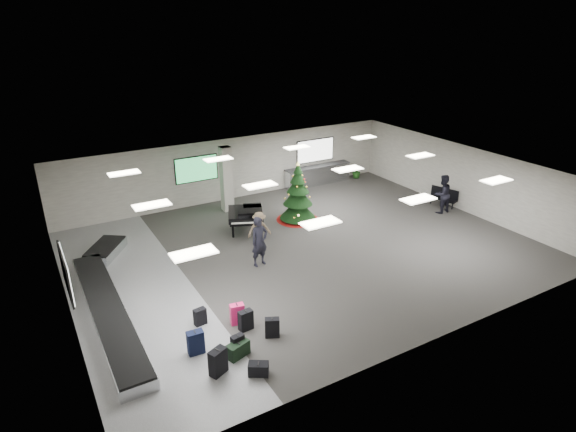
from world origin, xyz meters
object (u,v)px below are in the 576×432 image
traveler_bench (442,194)px  potted_plant_right (356,171)px  christmas_tree (298,200)px  baggage_carousel (107,297)px  potted_plant_left (298,188)px  service_counter (318,175)px  traveler_b (259,230)px  grand_piano (246,215)px  bench (444,196)px  pink_suitcase (237,314)px  traveler_a (259,241)px

traveler_bench → potted_plant_right: traveler_bench is taller
christmas_tree → potted_plant_right: christmas_tree is taller
baggage_carousel → christmas_tree: bearing=17.5°
baggage_carousel → christmas_tree: 9.67m
potted_plant_left → potted_plant_right: size_ratio=0.97×
service_counter → traveler_bench: size_ratio=2.12×
baggage_carousel → service_counter: 14.50m
christmas_tree → traveler_b: size_ratio=1.86×
baggage_carousel → service_counter: (12.84, 6.73, 0.33)m
service_counter → potted_plant_right: 2.60m
baggage_carousel → potted_plant_right: (15.43, 6.52, 0.21)m
grand_piano → bench: bearing=10.8°
grand_piano → potted_plant_right: (8.90, 3.57, -0.35)m
service_counter → grand_piano: bearing=-149.1°
baggage_carousel → bench: size_ratio=6.34×
baggage_carousel → potted_plant_left: size_ratio=11.76×
grand_piano → potted_plant_left: size_ratio=2.81×
bench → traveler_b: (-10.09, 0.54, 0.25)m
service_counter → pink_suitcase: size_ratio=5.82×
traveler_a → pink_suitcase: bearing=-136.5°
bench → grand_piano: bearing=150.9°
traveler_b → potted_plant_right: (9.08, 5.26, -0.34)m
baggage_carousel → pink_suitcase: 4.61m
traveler_a → potted_plant_left: 7.95m
baggage_carousel → traveler_bench: size_ratio=5.08×
potted_plant_left → potted_plant_right: bearing=9.9°
christmas_tree → potted_plant_right: (6.24, 3.62, -0.55)m
pink_suitcase → traveler_bench: 12.87m
christmas_tree → traveler_a: size_ratio=1.45×
service_counter → christmas_tree: 5.31m
pink_suitcase → christmas_tree: size_ratio=0.24×
christmas_tree → baggage_carousel: bearing=-162.5°
bench → baggage_carousel: bearing=166.1°
baggage_carousel → potted_plant_left: potted_plant_left is taller
service_counter → potted_plant_left: 2.14m
bench → potted_plant_right: (-1.01, 5.80, -0.09)m
grand_piano → potted_plant_right: size_ratio=2.72×
traveler_a → potted_plant_right: size_ratio=2.30×
christmas_tree → traveler_b: (-2.84, -1.64, -0.21)m
service_counter → grand_piano: grand_piano is taller
pink_suitcase → christmas_tree: christmas_tree is taller
baggage_carousel → traveler_b: bearing=11.2°
baggage_carousel → potted_plant_left: 12.36m
grand_piano → traveler_b: 1.70m
traveler_a → traveler_bench: size_ratio=1.03×
grand_piano → traveler_bench: size_ratio=1.22×
pink_suitcase → grand_piano: grand_piano is taller
traveler_a → potted_plant_left: traveler_a is taller
bench → traveler_bench: 1.03m
service_counter → potted_plant_right: size_ratio=4.74×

